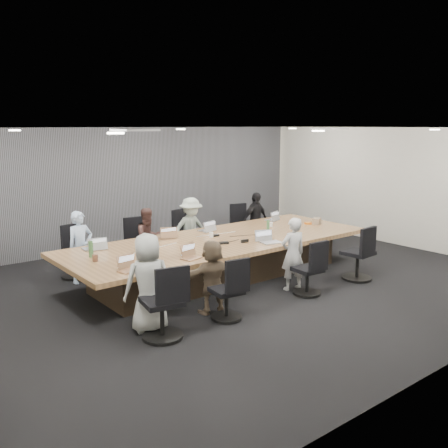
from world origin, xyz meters
TOP-DOWN VIEW (x-y plane):
  - floor at (0.00, 0.00)m, footprint 10.00×8.00m
  - ceiling at (0.00, 0.00)m, footprint 10.00×8.00m
  - wall_back at (0.00, 4.00)m, footprint 10.00×0.00m
  - wall_right at (5.00, 0.00)m, footprint 0.00×8.00m
  - curtain at (0.00, 3.92)m, footprint 9.80×0.04m
  - conference_table at (0.00, 0.50)m, footprint 6.00×2.20m
  - chair_0 at (-2.19, 2.20)m, footprint 0.65×0.65m
  - chair_1 at (-0.78, 2.20)m, footprint 0.58×0.58m
  - chair_2 at (0.25, 2.20)m, footprint 0.73×0.73m
  - chair_3 at (2.09, 2.20)m, footprint 0.66×0.66m
  - chair_4 at (-2.33, -1.20)m, footprint 0.70×0.70m
  - chair_5 at (-1.22, -1.20)m, footprint 0.56×0.56m
  - chair_6 at (0.54, -1.20)m, footprint 0.53×0.53m
  - chair_7 at (1.92, -1.20)m, footprint 0.63×0.63m
  - person_0 at (-2.19, 1.85)m, footprint 0.52×0.37m
  - laptop_0 at (-2.19, 1.30)m, footprint 0.36×0.27m
  - person_1 at (-0.78, 1.85)m, footprint 0.63×0.50m
  - laptop_1 at (-0.78, 1.30)m, footprint 0.38×0.30m
  - person_2 at (0.25, 1.85)m, footprint 0.92×0.58m
  - laptop_2 at (0.25, 1.30)m, footprint 0.35×0.27m
  - person_3 at (2.09, 1.85)m, footprint 0.80×0.40m
  - laptop_3 at (2.09, 1.30)m, footprint 0.33×0.26m
  - person_4 at (-2.33, -0.85)m, footprint 0.76×0.58m
  - laptop_4 at (-2.33, -0.30)m, footprint 0.34×0.26m
  - person_5 at (-1.22, -0.85)m, footprint 1.11×0.51m
  - laptop_5 at (-1.22, -0.30)m, footprint 0.35×0.28m
  - person_6 at (0.54, -0.85)m, footprint 0.53×0.41m
  - laptop_6 at (0.54, -0.30)m, footprint 0.40×0.31m
  - bottle_green_left at (-2.44, 0.80)m, footprint 0.09×0.09m
  - bottle_green_right at (1.21, 0.49)m, footprint 0.07×0.07m
  - bottle_clear at (-1.55, 0.65)m, footprint 0.08×0.08m
  - cup_white_far at (-0.04, 0.75)m, footprint 0.09×0.09m
  - cup_white_near at (1.57, 0.78)m, footprint 0.09×0.09m
  - mug_brown at (-2.50, 0.51)m, footprint 0.09×0.09m
  - mic_left at (-0.17, 0.19)m, footprint 0.19×0.16m
  - mic_right at (0.07, 0.78)m, footprint 0.16×0.11m
  - stapler at (0.19, 0.03)m, footprint 0.16×0.06m
  - canvas_bag at (2.54, 0.37)m, footprint 0.28×0.24m
  - snack_packet at (2.40, 0.48)m, footprint 0.19×0.16m

SIDE VIEW (x-z plane):
  - floor at x=0.00m, z-range 0.00..0.00m
  - chair_5 at x=-1.22m, z-range 0.00..0.74m
  - chair_6 at x=0.54m, z-range 0.00..0.74m
  - chair_1 at x=-0.78m, z-range 0.00..0.77m
  - chair_3 at x=2.09m, z-range 0.00..0.78m
  - chair_0 at x=-2.19m, z-range 0.00..0.80m
  - conference_table at x=0.00m, z-range 0.03..0.77m
  - chair_2 at x=0.25m, z-range 0.00..0.86m
  - chair_7 at x=1.92m, z-range 0.00..0.86m
  - chair_4 at x=-2.33m, z-range 0.00..0.88m
  - person_5 at x=-1.22m, z-range 0.00..1.15m
  - person_1 at x=-0.78m, z-range 0.00..1.24m
  - person_6 at x=0.54m, z-range 0.00..1.29m
  - person_3 at x=2.09m, z-range 0.00..1.31m
  - person_0 at x=-2.19m, z-range 0.00..1.33m
  - person_2 at x=0.25m, z-range 0.00..1.35m
  - person_4 at x=-2.33m, z-range 0.00..1.40m
  - laptop_0 at x=-2.19m, z-range 0.74..0.76m
  - laptop_1 at x=-0.78m, z-range 0.74..0.76m
  - laptop_2 at x=0.25m, z-range 0.74..0.76m
  - laptop_3 at x=2.09m, z-range 0.74..0.76m
  - laptop_4 at x=-2.33m, z-range 0.74..0.76m
  - laptop_5 at x=-1.22m, z-range 0.74..0.76m
  - laptop_6 at x=0.54m, z-range 0.74..0.76m
  - mic_right at x=0.07m, z-range 0.74..0.77m
  - mic_left at x=-0.17m, z-range 0.74..0.77m
  - snack_packet at x=2.40m, z-range 0.74..0.78m
  - stapler at x=0.19m, z-range 0.74..0.80m
  - cup_white_near at x=1.57m, z-range 0.74..0.83m
  - cup_white_far at x=-0.04m, z-range 0.74..0.84m
  - mug_brown at x=-2.50m, z-range 0.74..0.85m
  - canvas_bag at x=2.54m, z-range 0.74..0.87m
  - bottle_clear at x=-1.55m, z-range 0.74..0.94m
  - bottle_green_right at x=1.21m, z-range 0.74..0.96m
  - bottle_green_left at x=-2.44m, z-range 0.74..1.01m
  - wall_back at x=0.00m, z-range 0.00..2.80m
  - wall_right at x=5.00m, z-range 0.00..2.80m
  - curtain at x=0.00m, z-range 0.00..2.80m
  - ceiling at x=0.00m, z-range 2.80..2.80m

